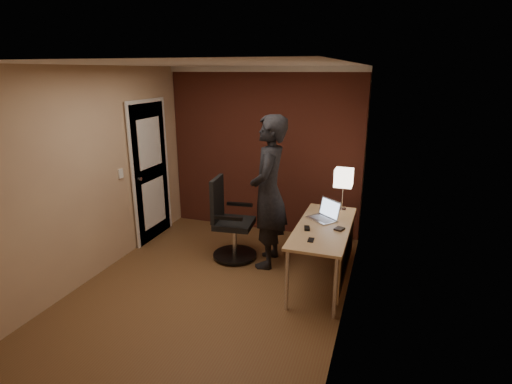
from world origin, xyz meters
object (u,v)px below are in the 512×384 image
at_px(desk, 330,237).
at_px(office_chair, 229,224).
at_px(desk_lamp, 344,178).
at_px(mouse, 307,228).
at_px(phone, 311,240).
at_px(wallet, 339,229).
at_px(laptop, 326,214).
at_px(person, 269,193).

height_order(desk, office_chair, office_chair).
height_order(desk_lamp, mouse, desk_lamp).
xyz_separation_m(phone, wallet, (0.25, 0.39, 0.01)).
xyz_separation_m(laptop, person, (-0.74, 0.06, 0.18)).
bearing_deg(desk_lamp, office_chair, -166.13).
distance_m(wallet, office_chair, 1.54).
bearing_deg(phone, laptop, 83.93).
bearing_deg(wallet, mouse, -162.46).
height_order(laptop, office_chair, office_chair).
bearing_deg(office_chair, laptop, -2.37).
bearing_deg(laptop, office_chair, 177.63).
distance_m(phone, office_chair, 1.46).
xyz_separation_m(laptop, mouse, (-0.14, -0.40, -0.05)).
bearing_deg(person, phone, 36.92).
height_order(phone, office_chair, office_chair).
xyz_separation_m(phone, office_chair, (-1.23, 0.74, -0.25)).
relative_size(mouse, office_chair, 0.09).
relative_size(desk, mouse, 15.00).
height_order(laptop, person, person).
bearing_deg(person, office_chair, -95.34).
relative_size(desk_lamp, laptop, 1.28).
bearing_deg(desk, office_chair, 168.45).
bearing_deg(office_chair, phone, -30.83).
height_order(wallet, office_chair, office_chair).
xyz_separation_m(office_chair, person, (0.54, 0.01, 0.49)).
bearing_deg(desk_lamp, wallet, -84.91).
relative_size(desk_lamp, wallet, 4.86).
distance_m(desk, mouse, 0.33).
distance_m(desk, laptop, 0.31).
bearing_deg(office_chair, person, 0.79).
bearing_deg(person, desk, 64.78).
distance_m(phone, wallet, 0.46).
bearing_deg(mouse, person, 127.62).
relative_size(phone, person, 0.06).
relative_size(office_chair, person, 0.56).
bearing_deg(desk, phone, -106.25).
distance_m(laptop, office_chair, 1.31).
xyz_separation_m(mouse, person, (-0.59, 0.46, 0.23)).
xyz_separation_m(desk, phone, (-0.13, -0.46, 0.13)).
relative_size(laptop, person, 0.22).
distance_m(desk_lamp, wallet, 0.81).
xyz_separation_m(desk, laptop, (-0.09, 0.23, 0.19)).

